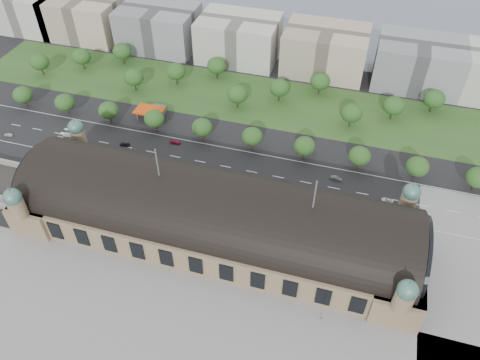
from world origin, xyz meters
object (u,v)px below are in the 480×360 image
(parked_car_2, at_px, (102,165))
(parked_car_5, at_px, (140,173))
(bus_east, at_px, (331,197))
(traffic_car_1, at_px, (68,135))
(bus_west, at_px, (203,173))
(parked_car_6, at_px, (191,186))
(bus_mid, at_px, (217,174))
(parked_car_3, at_px, (144,174))
(pedestrian_0, at_px, (321,319))
(petrol_station, at_px, (155,110))
(traffic_car_2, at_px, (125,144))
(parked_car_4, at_px, (131,167))
(traffic_car_4, at_px, (282,182))
(traffic_car_5, at_px, (336,178))
(traffic_car_3, at_px, (175,142))
(traffic_car_0, at_px, (9,135))
(parked_car_0, at_px, (82,161))
(traffic_car_6, at_px, (387,200))
(parked_car_1, at_px, (127,170))

(parked_car_2, height_order, parked_car_5, parked_car_2)
(bus_east, bearing_deg, traffic_car_1, 90.54)
(bus_west, distance_m, bus_east, 55.28)
(parked_car_6, xyz_separation_m, bus_east, (57.72, 9.73, 0.77))
(bus_east, bearing_deg, bus_mid, 94.05)
(parked_car_3, bearing_deg, pedestrian_0, 25.96)
(petrol_station, distance_m, traffic_car_2, 26.85)
(parked_car_3, bearing_deg, parked_car_4, -140.58)
(traffic_car_4, distance_m, traffic_car_5, 23.66)
(traffic_car_4, height_order, bus_mid, bus_mid)
(traffic_car_5, xyz_separation_m, bus_mid, (-49.76, -12.73, 1.07))
(traffic_car_3, relative_size, bus_east, 0.47)
(petrol_station, bearing_deg, bus_mid, -37.96)
(parked_car_5, bearing_deg, bus_west, 65.90)
(bus_west, bearing_deg, traffic_car_4, -85.99)
(traffic_car_0, relative_size, traffic_car_1, 0.83)
(bus_west, bearing_deg, parked_car_0, 93.35)
(parked_car_2, height_order, parked_car_4, parked_car_4)
(bus_west, bearing_deg, traffic_car_1, 79.36)
(traffic_car_4, relative_size, parked_car_3, 1.16)
(traffic_car_1, xyz_separation_m, traffic_car_6, (148.50, -1.31, -0.13))
(bus_west, bearing_deg, parked_car_3, 101.05)
(parked_car_4, bearing_deg, traffic_car_2, -166.54)
(parked_car_6, bearing_deg, traffic_car_0, -116.50)
(parked_car_0, xyz_separation_m, bus_west, (54.61, 7.22, 0.83))
(parked_car_4, bearing_deg, traffic_car_1, -130.57)
(traffic_car_3, relative_size, bus_mid, 0.37)
(traffic_car_1, relative_size, traffic_car_5, 0.98)
(parked_car_3, distance_m, bus_west, 25.65)
(parked_car_3, height_order, bus_west, bus_west)
(traffic_car_0, distance_m, parked_car_0, 44.45)
(traffic_car_0, bearing_deg, parked_car_0, 72.95)
(parked_car_6, bearing_deg, parked_car_4, -118.48)
(traffic_car_1, xyz_separation_m, parked_car_1, (37.94, -14.97, 0.02))
(parked_car_0, xyz_separation_m, parked_car_4, (22.63, 2.56, 0.02))
(traffic_car_5, bearing_deg, petrol_station, 82.75)
(traffic_car_6, bearing_deg, parked_car_3, -75.71)
(traffic_car_3, bearing_deg, traffic_car_6, -102.43)
(traffic_car_6, relative_size, parked_car_6, 1.01)
(traffic_car_4, bearing_deg, parked_car_2, -80.26)
(traffic_car_3, height_order, traffic_car_6, traffic_car_3)
(bus_west, bearing_deg, parked_car_4, 94.12)
(traffic_car_2, bearing_deg, parked_car_1, 23.80)
(petrol_station, distance_m, traffic_car_1, 42.70)
(petrol_station, height_order, pedestrian_0, petrol_station)
(traffic_car_6, bearing_deg, petrol_station, -97.19)
(petrol_station, xyz_separation_m, parked_car_3, (13.62, -42.35, -2.29))
(traffic_car_0, distance_m, parked_car_1, 65.89)
(parked_car_4, relative_size, bus_west, 0.42)
(traffic_car_5, height_order, parked_car_3, traffic_car_5)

